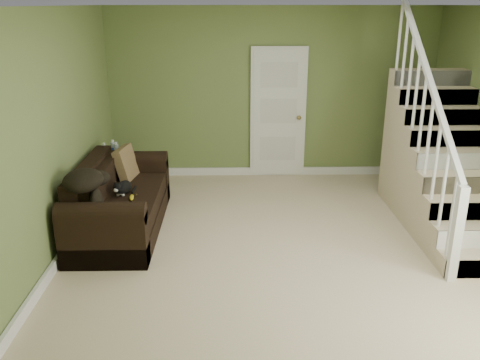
{
  "coord_description": "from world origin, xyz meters",
  "views": [
    {
      "loc": [
        -0.65,
        -5.06,
        2.63
      ],
      "look_at": [
        -0.54,
        0.12,
        0.82
      ],
      "focal_mm": 38.0,
      "sensor_mm": 36.0,
      "label": 1
    }
  ],
  "objects_px": {
    "side_table": "(114,178)",
    "banana": "(132,197)",
    "sofa": "(118,204)",
    "cat": "(123,188)"
  },
  "relations": [
    {
      "from": "sofa",
      "to": "cat",
      "type": "relative_size",
      "value": 4.83
    },
    {
      "from": "side_table",
      "to": "banana",
      "type": "bearing_deg",
      "value": -68.0
    },
    {
      "from": "sofa",
      "to": "banana",
      "type": "relative_size",
      "value": 12.34
    },
    {
      "from": "side_table",
      "to": "banana",
      "type": "xyz_separation_m",
      "value": [
        0.47,
        -1.16,
        0.16
      ]
    },
    {
      "from": "banana",
      "to": "sofa",
      "type": "bearing_deg",
      "value": 132.96
    },
    {
      "from": "cat",
      "to": "banana",
      "type": "relative_size",
      "value": 2.56
    },
    {
      "from": "cat",
      "to": "banana",
      "type": "distance_m",
      "value": 0.22
    },
    {
      "from": "side_table",
      "to": "banana",
      "type": "distance_m",
      "value": 1.26
    },
    {
      "from": "sofa",
      "to": "side_table",
      "type": "xyz_separation_m",
      "value": [
        -0.26,
        0.98,
        -0.0
      ]
    },
    {
      "from": "sofa",
      "to": "cat",
      "type": "bearing_deg",
      "value": -4.17
    }
  ]
}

